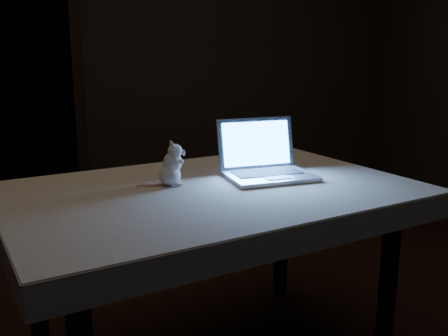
{
  "coord_description": "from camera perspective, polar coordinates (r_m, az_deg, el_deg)",
  "views": [
    {
      "loc": [
        -0.29,
        -2.13,
        1.31
      ],
      "look_at": [
        0.11,
        -0.25,
        0.86
      ],
      "focal_mm": 40.0,
      "sensor_mm": 36.0,
      "label": 1
    }
  ],
  "objects": [
    {
      "name": "back_wall",
      "position": [
        4.64,
        -8.81,
        12.82
      ],
      "size": [
        4.5,
        0.04,
        2.6
      ],
      "primitive_type": "cube",
      "color": "black",
      "rests_on": "ground"
    },
    {
      "name": "floor",
      "position": [
        2.52,
        -3.92,
        -18.28
      ],
      "size": [
        5.0,
        5.0,
        0.0
      ],
      "primitive_type": "plane",
      "color": "black",
      "rests_on": "ground"
    },
    {
      "name": "laptop",
      "position": [
        2.08,
        5.33,
        2.02
      ],
      "size": [
        0.39,
        0.35,
        0.24
      ],
      "primitive_type": null,
      "rotation": [
        0.0,
        0.0,
        0.13
      ],
      "color": "#B5B5BA",
      "rests_on": "tablecloth"
    },
    {
      "name": "plush_mouse",
      "position": [
        1.98,
        -6.26,
        0.5
      ],
      "size": [
        0.16,
        0.16,
        0.18
      ],
      "primitive_type": null,
      "rotation": [
        0.0,
        0.0,
        0.26
      ],
      "color": "white",
      "rests_on": "tablecloth"
    },
    {
      "name": "table",
      "position": [
        2.11,
        -1.38,
        -12.74
      ],
      "size": [
        1.68,
        1.35,
        0.79
      ],
      "primitive_type": null,
      "rotation": [
        0.0,
        0.0,
        0.31
      ],
      "color": "black",
      "rests_on": "floor"
    },
    {
      "name": "doorway",
      "position": [
        4.71,
        -22.36,
        9.14
      ],
      "size": [
        1.06,
        0.36,
        2.13
      ],
      "primitive_type": null,
      "color": "black",
      "rests_on": "back_wall"
    },
    {
      "name": "tablecloth",
      "position": [
        2.02,
        -4.27,
        -3.26
      ],
      "size": [
        1.79,
        1.42,
        0.1
      ],
      "primitive_type": null,
      "rotation": [
        0.0,
        0.0,
        0.27
      ],
      "color": "beige",
      "rests_on": "table"
    }
  ]
}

